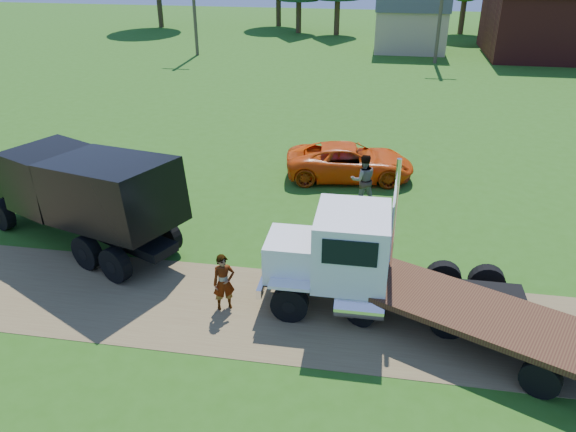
% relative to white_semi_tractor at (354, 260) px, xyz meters
% --- Properties ---
extents(ground, '(140.00, 140.00, 0.00)m').
position_rel_white_semi_tractor_xyz_m(ground, '(-1.55, -0.70, -1.46)').
color(ground, '#285713').
rests_on(ground, ground).
extents(dirt_track, '(120.00, 4.20, 0.01)m').
position_rel_white_semi_tractor_xyz_m(dirt_track, '(-1.55, -0.70, -1.45)').
color(dirt_track, brown).
rests_on(dirt_track, ground).
extents(white_semi_tractor, '(7.08, 2.55, 4.27)m').
position_rel_white_semi_tractor_xyz_m(white_semi_tractor, '(0.00, 0.00, 0.00)').
color(white_semi_tractor, black).
rests_on(white_semi_tractor, ground).
extents(black_dump_truck, '(8.04, 5.40, 3.50)m').
position_rel_white_semi_tractor_xyz_m(black_dump_truck, '(-8.96, 2.09, 0.46)').
color(black_dump_truck, black).
rests_on(black_dump_truck, ground).
extents(orange_pickup, '(5.64, 3.13, 1.49)m').
position_rel_white_semi_tractor_xyz_m(orange_pickup, '(-0.71, 9.25, -0.71)').
color(orange_pickup, '#E44C0A').
rests_on(orange_pickup, ground).
extents(flatbed_trailer, '(7.54, 5.06, 1.87)m').
position_rel_white_semi_tractor_xyz_m(flatbed_trailer, '(2.76, -0.95, -0.66)').
color(flatbed_trailer, '#3C1D13').
rests_on(flatbed_trailer, ground).
extents(spectator_a, '(0.74, 0.65, 1.69)m').
position_rel_white_semi_tractor_xyz_m(spectator_a, '(-3.48, -0.75, -0.61)').
color(spectator_a, '#999999').
rests_on(spectator_a, ground).
extents(spectator_b, '(1.14, 0.98, 2.00)m').
position_rel_white_semi_tractor_xyz_m(spectator_b, '(-0.04, 6.77, -0.46)').
color(spectator_b, '#999999').
rests_on(spectator_b, ground).
extents(tan_shed, '(6.20, 5.40, 4.70)m').
position_rel_white_semi_tractor_xyz_m(tan_shed, '(2.45, 39.30, 0.96)').
color(tan_shed, tan).
rests_on(tan_shed, ground).
extents(utility_poles, '(42.20, 0.28, 9.00)m').
position_rel_white_semi_tractor_xyz_m(utility_poles, '(4.45, 34.30, 3.25)').
color(utility_poles, '#4B3E2A').
rests_on(utility_poles, ground).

